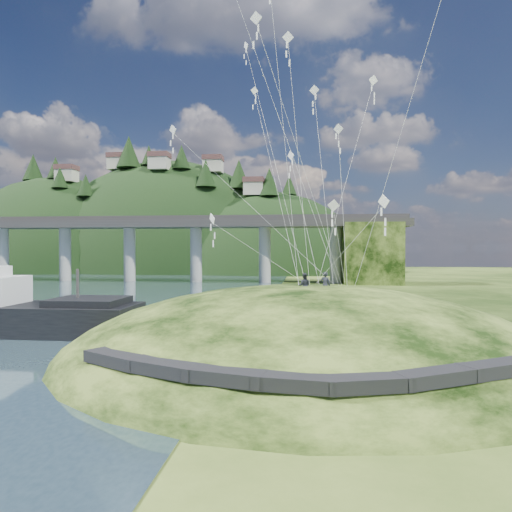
# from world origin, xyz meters

# --- Properties ---
(ground) EXTENTS (320.00, 320.00, 0.00)m
(ground) POSITION_xyz_m (0.00, 0.00, 0.00)
(ground) COLOR black
(ground) RESTS_ON ground
(grass_hill) EXTENTS (36.00, 32.00, 13.00)m
(grass_hill) POSITION_xyz_m (8.00, 2.00, -1.50)
(grass_hill) COLOR black
(grass_hill) RESTS_ON ground
(footpath) EXTENTS (22.29, 5.84, 0.83)m
(footpath) POSITION_xyz_m (7.46, -9.74, 2.08)
(footpath) COLOR black
(footpath) RESTS_ON ground
(bridge) EXTENTS (160.00, 11.00, 15.00)m
(bridge) POSITION_xyz_m (-26.46, 70.07, 9.70)
(bridge) COLOR #2D2B2B
(bridge) RESTS_ON ground
(far_ridge) EXTENTS (153.00, 70.00, 94.50)m
(far_ridge) POSITION_xyz_m (-43.58, 122.17, -7.44)
(far_ridge) COLOR black
(far_ridge) RESTS_ON ground
(work_barge) EXTENTS (22.41, 6.15, 7.84)m
(work_barge) POSITION_xyz_m (-18.48, 7.82, 1.96)
(work_barge) COLOR black
(work_barge) RESTS_ON ground
(wooden_dock) EXTENTS (14.33, 2.40, 1.02)m
(wooden_dock) POSITION_xyz_m (-2.17, 3.94, 0.45)
(wooden_dock) COLOR #361E16
(wooden_dock) RESTS_ON ground
(kite_flyers) EXTENTS (2.34, 1.50, 1.94)m
(kite_flyers) POSITION_xyz_m (8.42, 2.13, 5.91)
(kite_flyers) COLOR #23252F
(kite_flyers) RESTS_ON ground
(kite_swarm) EXTENTS (19.20, 15.01, 19.57)m
(kite_swarm) POSITION_xyz_m (7.59, 2.89, 19.17)
(kite_swarm) COLOR silver
(kite_swarm) RESTS_ON ground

